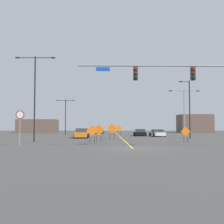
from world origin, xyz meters
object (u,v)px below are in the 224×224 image
(street_lamp_far_right, at_px, (184,108))
(construction_sign_median_far, at_px, (99,131))
(construction_sign_left_lane, at_px, (119,129))
(traffic_signal_assembly, at_px, (192,81))
(street_lamp_near_left, at_px, (189,107))
(car_white_far, at_px, (157,133))
(car_orange_near, at_px, (82,133))
(car_black_mid, at_px, (140,132))
(street_lamp_near_right, at_px, (66,114))
(construction_sign_left_shoulder, at_px, (186,132))
(car_blue_distant, at_px, (98,131))
(stop_sign, at_px, (20,121))
(construction_sign_right_lane, at_px, (112,129))
(car_silver_approaching, at_px, (99,131))
(street_lamp_far_left, at_px, (35,91))
(construction_sign_median_near, at_px, (92,132))

(street_lamp_far_right, bearing_deg, construction_sign_median_far, -144.00)
(street_lamp_far_right, xyz_separation_m, construction_sign_left_lane, (-9.39, 12.81, -3.20))
(traffic_signal_assembly, bearing_deg, street_lamp_near_left, 73.82)
(car_white_far, bearing_deg, car_orange_near, -154.71)
(car_black_mid, bearing_deg, street_lamp_far_right, -55.84)
(street_lamp_near_right, relative_size, construction_sign_left_shoulder, 4.12)
(construction_sign_median_far, distance_m, car_blue_distant, 40.16)
(car_black_mid, bearing_deg, car_orange_near, -138.95)
(stop_sign, bearing_deg, construction_sign_left_shoulder, 18.33)
(car_white_far, bearing_deg, car_blue_distant, 114.35)
(construction_sign_right_lane, height_order, construction_sign_median_far, construction_sign_right_lane)
(street_lamp_near_right, height_order, construction_sign_left_shoulder, street_lamp_near_right)
(construction_sign_left_shoulder, bearing_deg, car_black_mid, 97.87)
(street_lamp_near_right, relative_size, street_lamp_far_right, 0.98)
(car_black_mid, xyz_separation_m, car_silver_approaching, (-8.00, 15.15, 0.07))
(street_lamp_near_right, relative_size, car_silver_approaching, 1.67)
(construction_sign_left_lane, bearing_deg, car_silver_approaching, 112.04)
(street_lamp_near_left, xyz_separation_m, car_white_far, (-3.11, 8.02, -3.99))
(street_lamp_near_left, distance_m, construction_sign_left_shoulder, 10.17)
(car_orange_near, bearing_deg, car_black_mid, 41.05)
(car_blue_distant, height_order, car_white_far, car_blue_distant)
(construction_sign_left_shoulder, distance_m, car_orange_near, 16.72)
(car_black_mid, bearing_deg, construction_sign_right_lane, -110.64)
(street_lamp_near_left, distance_m, construction_sign_right_lane, 12.06)
(car_white_far, height_order, car_silver_approaching, car_silver_approaching)
(construction_sign_left_lane, distance_m, car_black_mid, 5.61)
(street_lamp_near_right, xyz_separation_m, construction_sign_median_far, (7.68, -23.16, -3.08))
(street_lamp_near_left, distance_m, car_orange_near, 16.24)
(traffic_signal_assembly, relative_size, street_lamp_far_right, 1.92)
(stop_sign, bearing_deg, car_white_far, 54.03)
(street_lamp_far_right, bearing_deg, car_silver_approaching, 120.22)
(traffic_signal_assembly, bearing_deg, street_lamp_near_right, 115.27)
(street_lamp_far_left, height_order, car_orange_near, street_lamp_far_left)
(street_lamp_near_left, xyz_separation_m, car_blue_distant, (-14.42, 33.02, -3.96))
(car_silver_approaching, bearing_deg, construction_sign_left_lane, -67.96)
(construction_sign_left_lane, height_order, construction_sign_median_far, construction_sign_left_lane)
(street_lamp_near_left, bearing_deg, traffic_signal_assembly, -106.18)
(construction_sign_left_shoulder, distance_m, car_blue_distant, 43.52)
(street_lamp_near_left, bearing_deg, street_lamp_near_right, 141.76)
(street_lamp_far_right, bearing_deg, car_white_far, 116.94)
(street_lamp_far_right, bearing_deg, construction_sign_left_shoulder, -105.56)
(stop_sign, bearing_deg, street_lamp_far_right, 40.44)
(construction_sign_right_lane, distance_m, construction_sign_median_near, 7.81)
(construction_sign_left_shoulder, bearing_deg, construction_sign_left_lane, 104.79)
(construction_sign_median_near, bearing_deg, construction_sign_left_shoulder, 10.50)
(street_lamp_near_left, relative_size, street_lamp_far_right, 1.15)
(construction_sign_right_lane, xyz_separation_m, car_black_mid, (5.26, 13.96, -0.78))
(construction_sign_right_lane, bearing_deg, car_silver_approaching, 95.38)
(construction_sign_left_shoulder, height_order, car_black_mid, construction_sign_left_shoulder)
(construction_sign_median_near, relative_size, car_black_mid, 0.44)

